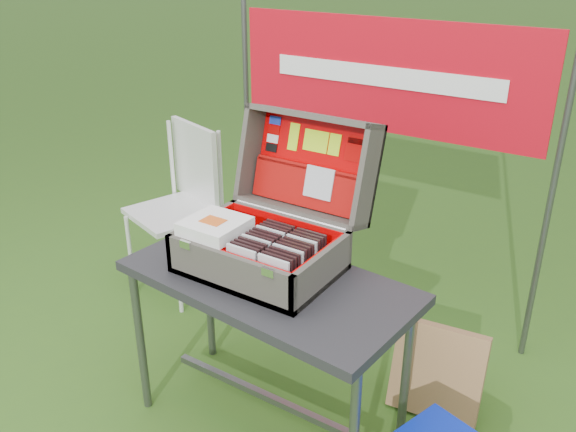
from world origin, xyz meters
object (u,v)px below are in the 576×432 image
Objects in this scene: suitcase at (268,202)px; chair at (174,215)px; table at (269,353)px; cardboard_box at (437,372)px.

chair is at bearing 153.29° from suitcase.
suitcase is at bearing -8.82° from chair.
chair is at bearing 155.67° from table.
suitcase reaches higher than cardboard_box.
table is at bearing -56.79° from suitcase.
suitcase is (-0.06, 0.09, 0.63)m from table.
table reaches higher than cardboard_box.
suitcase reaches higher than chair.
cardboard_box is at bearing 43.53° from table.
cardboard_box is (0.57, 0.45, -0.15)m from table.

